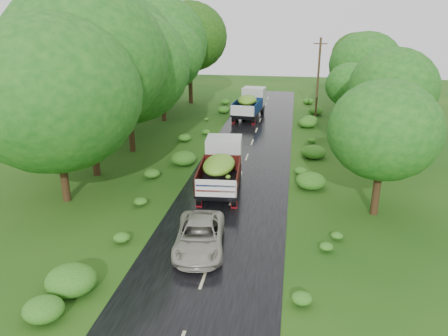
% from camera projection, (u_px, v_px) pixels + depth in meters
% --- Properties ---
extents(ground, '(120.00, 120.00, 0.00)m').
position_uv_depth(ground, '(204.00, 278.00, 17.95)').
color(ground, '#12420E').
rests_on(ground, ground).
extents(road, '(6.50, 80.00, 0.02)m').
position_uv_depth(road, '(223.00, 223.00, 22.59)').
color(road, black).
rests_on(road, ground).
extents(road_lines, '(0.12, 69.60, 0.00)m').
position_uv_depth(road_lines, '(226.00, 215.00, 23.51)').
color(road_lines, '#BFB78C').
rests_on(road_lines, road).
extents(truck_near, '(2.76, 6.63, 2.72)m').
position_uv_depth(truck_near, '(221.00, 165.00, 26.54)').
color(truck_near, black).
rests_on(truck_near, ground).
extents(truck_far, '(2.99, 6.80, 2.77)m').
position_uv_depth(truck_far, '(250.00, 102.00, 44.51)').
color(truck_far, black).
rests_on(truck_far, ground).
extents(car, '(2.77, 4.95, 1.31)m').
position_uv_depth(car, '(200.00, 236.00, 19.94)').
color(car, '#A19E8F').
rests_on(car, road).
extents(utility_pole, '(1.39, 0.31, 7.93)m').
position_uv_depth(utility_pole, '(318.00, 77.00, 44.01)').
color(utility_pole, '#382616').
rests_on(utility_pole, ground).
extents(trees_left, '(7.40, 33.15, 9.69)m').
position_uv_depth(trees_left, '(135.00, 54.00, 36.54)').
color(trees_left, black).
rests_on(trees_left, ground).
extents(trees_right, '(5.55, 32.33, 7.29)m').
position_uv_depth(trees_right, '(368.00, 78.00, 35.49)').
color(trees_right, black).
rests_on(trees_right, ground).
extents(shrubs, '(11.90, 44.00, 0.70)m').
position_uv_depth(shrubs, '(244.00, 161.00, 30.83)').
color(shrubs, '#285D16').
rests_on(shrubs, ground).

